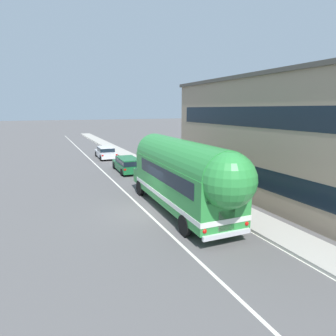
{
  "coord_description": "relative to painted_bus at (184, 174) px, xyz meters",
  "views": [
    {
      "loc": [
        -5.22,
        -14.68,
        5.75
      ],
      "look_at": [
        1.95,
        1.29,
        2.15
      ],
      "focal_mm": 30.67,
      "sensor_mm": 36.0,
      "label": 1
    }
  ],
  "objects": [
    {
      "name": "ground_plane",
      "position": [
        -1.8,
        1.22,
        -2.3
      ],
      "size": [
        300.0,
        300.0,
        0.0
      ],
      "primitive_type": "plane",
      "color": "#565454"
    },
    {
      "name": "lane_markings",
      "position": [
        -0.11,
        13.22,
        -2.3
      ],
      "size": [
        3.78,
        80.0,
        0.01
      ],
      "color": "silver",
      "rests_on": "ground"
    },
    {
      "name": "sidewalk_slab",
      "position": [
        2.87,
        11.22,
        -2.23
      ],
      "size": [
        2.04,
        90.0,
        0.15
      ],
      "primitive_type": "cube",
      "color": "#ADA89E",
      "rests_on": "ground"
    },
    {
      "name": "roadside_building",
      "position": [
        10.01,
        -0.46,
        1.62
      ],
      "size": [
        11.14,
        20.18,
        7.84
      ],
      "color": "gray",
      "rests_on": "ground"
    },
    {
      "name": "painted_bus",
      "position": [
        0.0,
        0.0,
        0.0
      ],
      "size": [
        2.82,
        11.5,
        4.12
      ],
      "color": "#2D8C3D",
      "rests_on": "ground"
    },
    {
      "name": "car_lead",
      "position": [
        0.25,
        11.91,
        -1.51
      ],
      "size": [
        2.01,
        4.81,
        1.37
      ],
      "color": "#196633",
      "rests_on": "ground"
    },
    {
      "name": "car_second",
      "position": [
        0.08,
        20.43,
        -1.56
      ],
      "size": [
        2.02,
        4.71,
        1.37
      ],
      "color": "white",
      "rests_on": "ground"
    }
  ]
}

